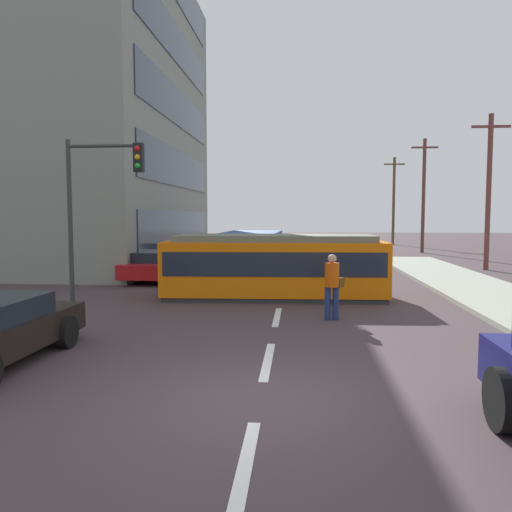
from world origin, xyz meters
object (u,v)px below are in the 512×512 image
object	(u,v)px
parked_sedan_far	(196,253)
utility_pole_mid	(489,189)
traffic_light_mast	(99,190)
utility_pole_distant	(394,199)
streetcar_tram	(274,265)
city_bus	(252,249)
utility_pole_far	(424,194)
pedestrian_crossing	(332,283)
parked_sedan_mid	(157,265)

from	to	relation	value
parked_sedan_far	utility_pole_mid	world-z (taller)	utility_pole_mid
traffic_light_mast	utility_pole_distant	world-z (taller)	utility_pole_distant
streetcar_tram	city_bus	size ratio (longest dim) A/B	1.38
utility_pole_mid	utility_pole_far	size ratio (longest dim) A/B	0.94
pedestrian_crossing	parked_sedan_mid	world-z (taller)	pedestrian_crossing
parked_sedan_far	utility_pole_far	distance (m)	17.41
pedestrian_crossing	utility_pole_mid	world-z (taller)	utility_pole_mid
city_bus	parked_sedan_mid	xyz separation A→B (m)	(-3.55, -3.74, -0.43)
parked_sedan_mid	utility_pole_distant	bearing A→B (deg)	61.43
parked_sedan_far	utility_pole_far	xyz separation A→B (m)	(14.12, 9.56, 3.50)
streetcar_tram	utility_pole_distant	size ratio (longest dim) A/B	0.92
streetcar_tram	city_bus	world-z (taller)	streetcar_tram
utility_pole_mid	utility_pole_distant	xyz separation A→B (m)	(-0.69, 20.79, 0.14)
streetcar_tram	utility_pole_mid	world-z (taller)	utility_pole_mid
utility_pole_distant	city_bus	bearing A→B (deg)	-115.46
streetcar_tram	parked_sedan_mid	world-z (taller)	streetcar_tram
pedestrian_crossing	parked_sedan_mid	size ratio (longest dim) A/B	0.39
streetcar_tram	parked_sedan_mid	bearing A→B (deg)	141.47
parked_sedan_far	traffic_light_mast	world-z (taller)	traffic_light_mast
utility_pole_distant	utility_pole_mid	bearing A→B (deg)	-88.11
parked_sedan_mid	traffic_light_mast	size ratio (longest dim) A/B	0.89
parked_sedan_mid	utility_pole_mid	world-z (taller)	utility_pole_mid
traffic_light_mast	utility_pole_distant	size ratio (longest dim) A/B	0.64
streetcar_tram	utility_pole_mid	bearing A→B (deg)	42.70
parked_sedan_mid	parked_sedan_far	size ratio (longest dim) A/B	0.95
pedestrian_crossing	utility_pole_mid	xyz separation A→B (m)	(8.17, 12.47, 2.94)
parked_sedan_mid	utility_pole_distant	xyz separation A→B (m)	(14.09, 25.88, 3.40)
utility_pole_mid	parked_sedan_mid	bearing A→B (deg)	-161.01
parked_sedan_mid	city_bus	bearing A→B (deg)	46.48
utility_pole_distant	pedestrian_crossing	bearing A→B (deg)	-102.69
traffic_light_mast	utility_pole_mid	bearing A→B (deg)	35.11
parked_sedan_mid	utility_pole_far	distance (m)	21.91
streetcar_tram	parked_sedan_far	xyz separation A→B (m)	(-4.73, 10.56, -0.42)
streetcar_tram	traffic_light_mast	bearing A→B (deg)	-164.07
traffic_light_mast	utility_pole_mid	distance (m)	18.30
streetcar_tram	traffic_light_mast	world-z (taller)	traffic_light_mast
parked_sedan_far	utility_pole_distant	xyz separation A→B (m)	(13.84, 19.27, 3.40)
utility_pole_mid	city_bus	bearing A→B (deg)	-173.17
traffic_light_mast	streetcar_tram	bearing A→B (deg)	15.93
pedestrian_crossing	traffic_light_mast	distance (m)	7.48
parked_sedan_mid	utility_pole_mid	bearing A→B (deg)	18.99
utility_pole_far	pedestrian_crossing	bearing A→B (deg)	-108.24
parked_sedan_far	utility_pole_distant	bearing A→B (deg)	54.31
streetcar_tram	pedestrian_crossing	bearing A→B (deg)	-64.57
city_bus	utility_pole_mid	distance (m)	11.66
parked_sedan_mid	utility_pole_mid	xyz separation A→B (m)	(14.78, 5.08, 3.26)
parked_sedan_mid	traffic_light_mast	bearing A→B (deg)	-91.96
pedestrian_crossing	utility_pole_far	world-z (taller)	utility_pole_far
streetcar_tram	traffic_light_mast	distance (m)	5.86
city_bus	utility_pole_far	size ratio (longest dim) A/B	0.65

